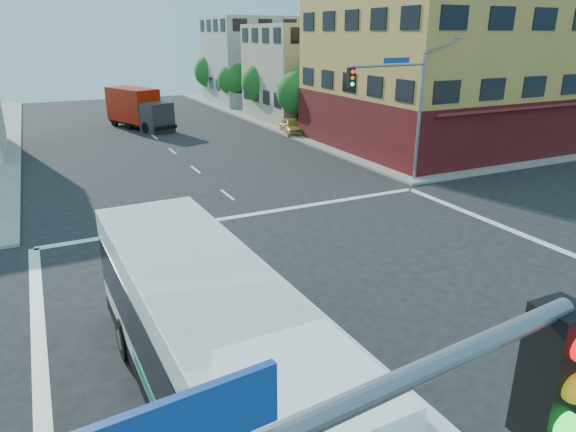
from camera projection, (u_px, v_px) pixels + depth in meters
name	position (u px, v px, depth m)	size (l,w,h in m)	color
ground	(363.00, 303.00, 16.56)	(120.00, 120.00, 0.00)	black
sidewalk_ne	(445.00, 106.00, 60.60)	(50.00, 50.00, 0.15)	gray
corner_building_ne	(452.00, 66.00, 38.46)	(18.10, 15.44, 14.00)	#C89547
building_east_near	(316.00, 72.00, 50.80)	(12.06, 10.06, 9.00)	tan
building_east_far	(261.00, 61.00, 62.48)	(12.06, 10.06, 10.00)	#A5A5A0
signal_mast_ne	(398.00, 96.00, 27.61)	(7.91, 1.13, 8.07)	gray
street_tree_a	(298.00, 90.00, 43.89)	(3.60, 3.60, 5.53)	#322312
street_tree_b	(262.00, 81.00, 50.60)	(3.80, 3.80, 5.79)	#322312
street_tree_c	(233.00, 78.00, 57.47)	(3.40, 3.40, 5.29)	#322312
street_tree_d	(211.00, 69.00, 64.10)	(4.00, 4.00, 6.03)	#322312
transit_bus	(228.00, 369.00, 10.26)	(3.24, 13.15, 3.87)	black
box_truck	(139.00, 109.00, 46.14)	(4.92, 8.11, 3.52)	#292A2F
parked_car	(293.00, 126.00, 43.87)	(1.62, 4.02, 1.37)	#BB933D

